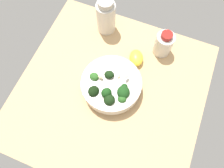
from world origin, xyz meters
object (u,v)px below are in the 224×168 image
(bottle_tall, at_px, (106,16))
(bottle_short, at_px, (164,44))
(lemon_wedge, at_px, (136,58))
(bowl_of_broccoli, at_px, (112,85))

(bottle_tall, height_order, bottle_short, bottle_tall)
(lemon_wedge, xyz_separation_m, bottle_short, (0.08, 0.08, 0.03))
(bowl_of_broccoli, distance_m, bottle_short, 0.25)
(lemon_wedge, height_order, bottle_short, bottle_short)
(bowl_of_broccoli, xyz_separation_m, bottle_tall, (-0.12, 0.24, 0.03))
(bottle_tall, bearing_deg, bottle_short, -4.61)
(lemon_wedge, distance_m, bottle_short, 0.11)
(bowl_of_broccoli, relative_size, bottle_tall, 1.36)
(bowl_of_broccoli, relative_size, lemon_wedge, 2.98)
(bowl_of_broccoli, relative_size, bottle_short, 1.91)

